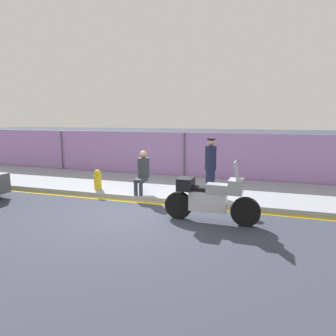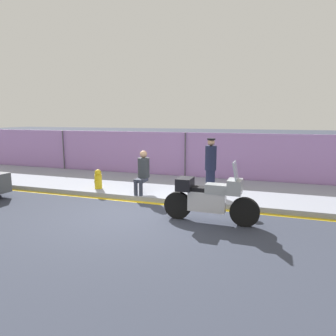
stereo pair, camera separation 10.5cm
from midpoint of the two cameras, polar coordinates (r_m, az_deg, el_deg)
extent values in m
plane|color=#333847|center=(7.96, -5.40, -8.85)|extent=(120.00, 120.00, 0.00)
cube|color=#8E93A3|center=(10.61, 1.03, -3.70)|extent=(43.45, 3.52, 0.15)
cube|color=gold|center=(8.93, -2.54, -6.74)|extent=(43.45, 0.18, 0.01)
cube|color=#AD7FC6|center=(12.20, 3.64, 2.27)|extent=(41.28, 0.08, 1.92)
cylinder|color=#4C4C51|center=(14.72, -19.09, 3.02)|extent=(0.05, 0.05, 1.92)
cylinder|color=#4C4C51|center=(12.11, 3.52, 2.21)|extent=(0.05, 0.05, 1.92)
cylinder|color=black|center=(7.27, 14.80, -8.11)|extent=(0.69, 0.15, 0.69)
cylinder|color=black|center=(7.56, 2.29, -7.09)|extent=(0.69, 0.15, 0.69)
cube|color=silver|center=(7.33, 7.81, -6.29)|extent=(0.90, 0.30, 0.48)
cube|color=#999EA3|center=(7.21, 9.66, -3.90)|extent=(0.53, 0.32, 0.22)
cube|color=black|center=(7.28, 7.11, -4.03)|extent=(0.61, 0.29, 0.10)
cube|color=#999EA3|center=(7.13, 13.04, -3.50)|extent=(0.33, 0.48, 0.34)
cube|color=silver|center=(7.06, 13.15, -0.49)|extent=(0.11, 0.42, 0.42)
cube|color=black|center=(7.37, 3.65, -3.01)|extent=(0.37, 0.51, 0.30)
cylinder|color=#191E38|center=(9.46, 8.36, -2.63)|extent=(0.29, 0.29, 0.76)
cylinder|color=#191E38|center=(9.33, 8.47, 1.91)|extent=(0.35, 0.35, 0.76)
sphere|color=tan|center=(9.28, 8.55, 4.89)|extent=(0.22, 0.22, 0.22)
cylinder|color=black|center=(9.28, 8.56, 5.46)|extent=(0.25, 0.25, 0.05)
cylinder|color=#2D3342|center=(9.25, -5.83, -3.87)|extent=(0.12, 0.12, 0.44)
cylinder|color=#2D3342|center=(9.18, -4.87, -3.96)|extent=(0.12, 0.12, 0.44)
cube|color=#2D3342|center=(9.36, -4.83, -2.31)|extent=(0.32, 0.44, 0.10)
cylinder|color=#2D3338|center=(9.50, -4.34, 0.08)|extent=(0.37, 0.37, 0.62)
sphere|color=tan|center=(9.44, -4.38, 2.63)|extent=(0.23, 0.23, 0.23)
cylinder|color=gold|center=(10.33, -12.86, -2.54)|extent=(0.24, 0.24, 0.47)
sphere|color=gold|center=(10.27, -12.92, -0.88)|extent=(0.22, 0.22, 0.22)
cylinder|color=gold|center=(10.22, -13.25, -2.56)|extent=(0.09, 0.10, 0.09)
camera|label=1|loc=(0.05, -89.67, 0.06)|focal=32.00mm
camera|label=2|loc=(0.05, 90.33, -0.06)|focal=32.00mm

